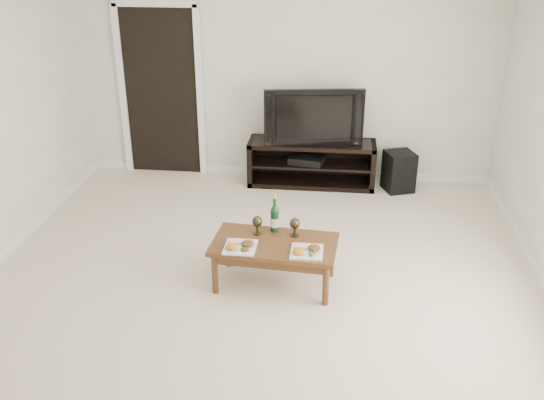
% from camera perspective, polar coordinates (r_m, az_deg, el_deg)
% --- Properties ---
extents(floor, '(5.50, 5.50, 0.00)m').
position_cam_1_polar(floor, '(5.33, -1.38, -8.85)').
color(floor, beige).
rests_on(floor, ground).
extents(back_wall, '(5.00, 0.04, 2.60)m').
position_cam_1_polar(back_wall, '(7.38, 1.43, 11.81)').
color(back_wall, beige).
rests_on(back_wall, ground).
extents(doorway, '(0.90, 0.02, 2.05)m').
position_cam_1_polar(doorway, '(7.70, -10.36, 9.85)').
color(doorway, black).
rests_on(doorway, ground).
extents(media_console, '(1.53, 0.45, 0.55)m').
position_cam_1_polar(media_console, '(7.40, 3.74, 3.48)').
color(media_console, black).
rests_on(media_console, ground).
extents(television, '(1.17, 0.32, 0.67)m').
position_cam_1_polar(television, '(7.20, 3.87, 8.01)').
color(television, black).
rests_on(television, media_console).
extents(av_receiver, '(0.45, 0.37, 0.08)m').
position_cam_1_polar(av_receiver, '(7.37, 3.29, 3.84)').
color(av_receiver, black).
rests_on(av_receiver, media_console).
extents(subwoofer, '(0.41, 0.41, 0.48)m').
position_cam_1_polar(subwoofer, '(7.39, 11.85, 2.66)').
color(subwoofer, black).
rests_on(subwoofer, ground).
extents(coffee_table, '(1.12, 0.67, 0.42)m').
position_cam_1_polar(coffee_table, '(5.36, 0.23, -5.98)').
color(coffee_table, brown).
rests_on(coffee_table, ground).
extents(plate_left, '(0.27, 0.27, 0.07)m').
position_cam_1_polar(plate_left, '(5.16, -3.00, -4.22)').
color(plate_left, white).
rests_on(plate_left, coffee_table).
extents(plate_right, '(0.27, 0.27, 0.07)m').
position_cam_1_polar(plate_right, '(5.09, 3.29, -4.65)').
color(plate_right, white).
rests_on(plate_right, coffee_table).
extents(wine_bottle, '(0.07, 0.07, 0.35)m').
position_cam_1_polar(wine_bottle, '(5.37, 0.25, -1.25)').
color(wine_bottle, '#0E331D').
rests_on(wine_bottle, coffee_table).
extents(goblet_left, '(0.09, 0.09, 0.17)m').
position_cam_1_polar(goblet_left, '(5.36, -1.40, -2.38)').
color(goblet_left, '#382D1E').
rests_on(goblet_left, coffee_table).
extents(goblet_right, '(0.09, 0.09, 0.17)m').
position_cam_1_polar(goblet_right, '(5.33, 2.15, -2.57)').
color(goblet_right, '#382D1E').
rests_on(goblet_right, coffee_table).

